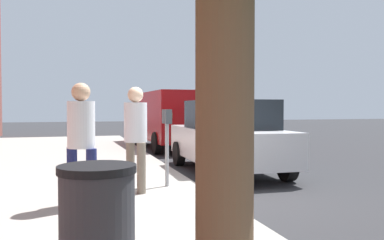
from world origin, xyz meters
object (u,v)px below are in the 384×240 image
(parking_meter, at_px, (167,131))
(parked_sedan_near, at_px, (227,136))
(pedestrian_bystander, at_px, (81,133))
(parked_van_far, at_px, (170,116))
(pedestrian_at_meter, at_px, (136,130))
(trash_bin, at_px, (98,231))

(parking_meter, height_order, parked_sedan_near, parked_sedan_near)
(pedestrian_bystander, bearing_deg, parking_meter, -7.03)
(parked_van_far, bearing_deg, pedestrian_at_meter, 162.58)
(parked_sedan_near, bearing_deg, parking_meter, 134.47)
(pedestrian_at_meter, xyz_separation_m, trash_bin, (-3.71, 0.84, -0.56))
(parked_sedan_near, height_order, parked_van_far, parked_van_far)
(parked_sedan_near, bearing_deg, pedestrian_at_meter, 130.65)
(pedestrian_at_meter, bearing_deg, parked_sedan_near, 20.72)
(parking_meter, height_order, parked_van_far, parked_van_far)
(pedestrian_at_meter, distance_m, trash_bin, 3.84)
(parked_sedan_near, bearing_deg, trash_bin, 150.05)
(parked_van_far, bearing_deg, pedestrian_bystander, 158.89)
(parked_van_far, relative_size, trash_bin, 5.20)
(pedestrian_bystander, relative_size, trash_bin, 1.78)
(parking_meter, distance_m, pedestrian_at_meter, 0.68)
(parked_sedan_near, relative_size, trash_bin, 4.40)
(pedestrian_bystander, bearing_deg, parked_van_far, 25.82)
(parked_van_far, bearing_deg, parking_meter, 166.12)
(pedestrian_at_meter, bearing_deg, pedestrian_bystander, -157.85)
(pedestrian_bystander, height_order, trash_bin, pedestrian_bystander)
(pedestrian_bystander, bearing_deg, parked_sedan_near, -2.05)
(trash_bin, bearing_deg, pedestrian_at_meter, -12.75)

